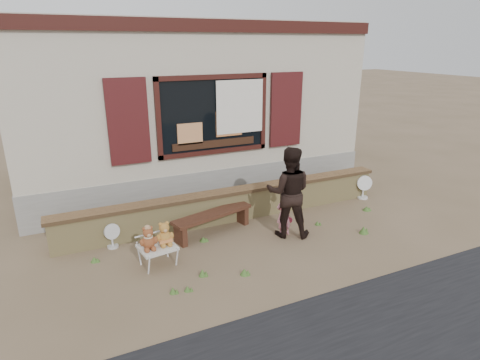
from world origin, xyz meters
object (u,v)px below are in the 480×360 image
child (284,213)px  adult (289,192)px  folding_chair (157,248)px  bench (213,218)px  teddy_bear_right (164,233)px  teddy_bear_left (148,237)px

child → adult: size_ratio=0.52×
folding_chair → adult: (2.54, 0.07, 0.55)m
bench → teddy_bear_right: 1.35m
teddy_bear_left → adult: adult is taller
teddy_bear_left → teddy_bear_right: size_ratio=0.97×
bench → teddy_bear_right: teddy_bear_right is taller
teddy_bear_left → folding_chair: bearing=0.0°
teddy_bear_right → adult: 2.42m
adult → teddy_bear_right: bearing=31.3°
teddy_bear_right → child: (2.33, 0.06, -0.10)m
teddy_bear_right → adult: bearing=-7.4°
bench → teddy_bear_left: (-1.40, -0.76, 0.24)m
bench → child: bearing=-43.5°
teddy_bear_right → adult: (2.40, 0.05, 0.32)m
bench → folding_chair: (-1.26, -0.73, 0.01)m
bench → folding_chair: size_ratio=2.67×
child → adult: (0.07, -0.02, 0.42)m
bench → folding_chair: 1.46m
bench → teddy_bear_left: bearing=-166.8°
teddy_bear_right → adult: adult is taller
teddy_bear_right → bench: bearing=23.8°
bench → adult: 1.54m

